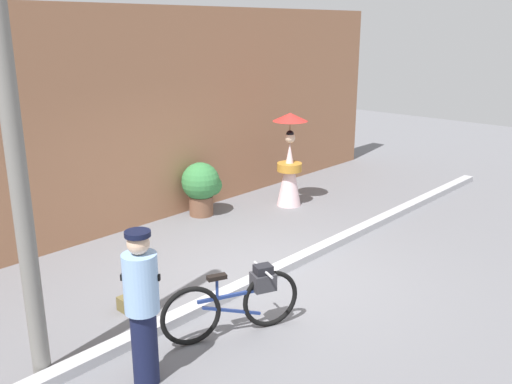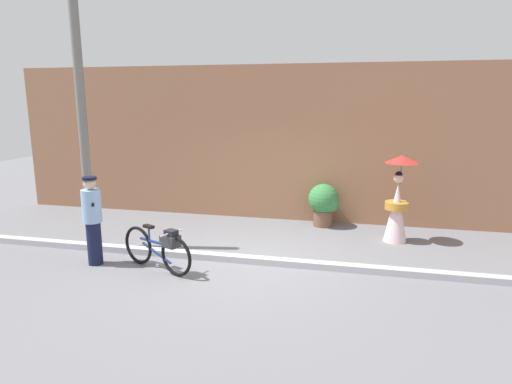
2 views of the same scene
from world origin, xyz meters
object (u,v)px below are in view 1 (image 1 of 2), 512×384
object	(u,v)px
backpack_on_pavement	(129,302)
utility_pole	(14,147)
person_officer	(142,305)
person_with_parasol	(290,163)
potted_plant_by_door	(202,186)
bicycle_near_officer	(238,300)

from	to	relation	value
backpack_on_pavement	utility_pole	size ratio (longest dim) A/B	0.05
person_officer	utility_pole	bearing A→B (deg)	126.25
person_officer	person_with_parasol	size ratio (longest dim) A/B	0.88
potted_plant_by_door	person_with_parasol	bearing A→B (deg)	-27.47
bicycle_near_officer	potted_plant_by_door	distance (m)	4.34
bicycle_near_officer	person_officer	bearing A→B (deg)	178.55
bicycle_near_officer	person_with_parasol	distance (m)	4.97
bicycle_near_officer	person_with_parasol	size ratio (longest dim) A/B	0.86
bicycle_near_officer	backpack_on_pavement	bearing A→B (deg)	110.37
bicycle_near_officer	backpack_on_pavement	size ratio (longest dim) A/B	6.43
person_with_parasol	potted_plant_by_door	world-z (taller)	person_with_parasol
bicycle_near_officer	utility_pole	size ratio (longest dim) A/B	0.33
person_with_parasol	backpack_on_pavement	xyz separation A→B (m)	(-4.71, -1.23, -0.77)
backpack_on_pavement	utility_pole	distance (m)	2.75
bicycle_near_officer	backpack_on_pavement	distance (m)	1.56
person_officer	utility_pole	world-z (taller)	utility_pole
person_officer	backpack_on_pavement	size ratio (longest dim) A/B	6.62
person_with_parasol	backpack_on_pavement	bearing A→B (deg)	-165.36
potted_plant_by_door	person_officer	bearing A→B (deg)	-138.50
person_with_parasol	potted_plant_by_door	xyz separation A→B (m)	(-1.58, 0.82, -0.29)
bicycle_near_officer	utility_pole	distance (m)	2.93
person_officer	utility_pole	distance (m)	1.89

